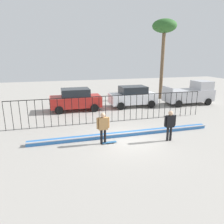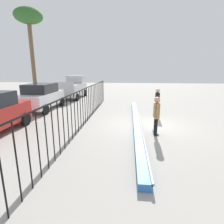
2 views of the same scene
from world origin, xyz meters
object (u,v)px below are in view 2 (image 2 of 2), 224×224
(camera_operator, at_px, (157,99))
(pickup_truck, at_px, (73,88))
(skateboarder, at_px, (156,113))
(parked_car_white, at_px, (41,96))
(skateboard, at_px, (155,131))
(palm_tree_tall, at_px, (29,20))

(camera_operator, bearing_deg, pickup_truck, -70.90)
(skateboarder, distance_m, parked_car_white, 8.88)
(skateboarder, bearing_deg, pickup_truck, 56.28)
(pickup_truck, bearing_deg, skateboarder, -148.44)
(pickup_truck, bearing_deg, camera_operator, -134.03)
(skateboard, relative_size, palm_tree_tall, 0.10)
(skateboarder, bearing_deg, camera_operator, 13.16)
(camera_operator, relative_size, pickup_truck, 0.37)
(skateboard, relative_size, pickup_truck, 0.17)
(skateboarder, relative_size, pickup_truck, 0.37)
(skateboard, bearing_deg, parked_car_white, 81.97)
(skateboarder, height_order, parked_car_white, parked_car_white)
(skateboard, bearing_deg, pickup_truck, 56.41)
(skateboard, distance_m, pickup_truck, 12.34)
(camera_operator, height_order, parked_car_white, parked_car_white)
(skateboard, height_order, pickup_truck, pickup_truck)
(skateboarder, xyz_separation_m, parked_car_white, (4.60, 7.59, -0.08))
(palm_tree_tall, bearing_deg, skateboarder, -130.85)
(parked_car_white, xyz_separation_m, pickup_truck, (5.77, -0.55, 0.06))
(skateboard, bearing_deg, skateboarder, -169.25)
(camera_operator, height_order, palm_tree_tall, palm_tree_tall)
(camera_operator, xyz_separation_m, palm_tree_tall, (5.26, 10.88, 6.12))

